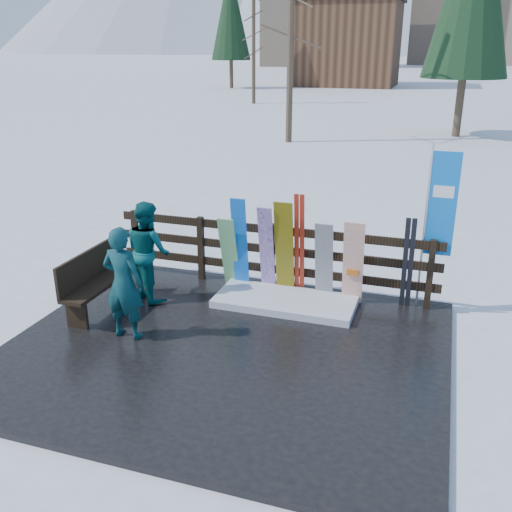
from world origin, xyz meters
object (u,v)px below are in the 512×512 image
(snowboard_4, at_px, (324,262))
(snowboard_5, at_px, (353,264))
(snowboard_3, at_px, (267,250))
(snowboard_0, at_px, (240,244))
(person_front, at_px, (123,283))
(bench, at_px, (94,280))
(person_back, at_px, (148,251))
(snowboard_1, at_px, (229,253))
(rental_flag, at_px, (438,210))
(snowboard_2, at_px, (284,249))

(snowboard_4, bearing_deg, snowboard_5, 0.00)
(snowboard_3, bearing_deg, snowboard_0, 180.00)
(snowboard_5, xyz_separation_m, person_front, (-2.88, -2.11, 0.13))
(bench, height_order, person_back, person_back)
(snowboard_0, height_order, person_front, person_front)
(snowboard_1, relative_size, rental_flag, 0.51)
(snowboard_0, distance_m, snowboard_1, 0.26)
(rental_flag, bearing_deg, snowboard_0, -175.01)
(snowboard_4, bearing_deg, rental_flag, 9.27)
(snowboard_0, bearing_deg, snowboard_1, -180.00)
(snowboard_0, bearing_deg, snowboard_3, 0.00)
(snowboard_0, xyz_separation_m, person_back, (-1.30, -0.79, 0.01))
(snowboard_4, bearing_deg, snowboard_2, -180.00)
(snowboard_2, height_order, rental_flag, rental_flag)
(snowboard_3, distance_m, rental_flag, 2.77)
(snowboard_4, distance_m, rental_flag, 1.92)
(snowboard_2, xyz_separation_m, snowboard_5, (1.14, 0.00, -0.12))
(snowboard_4, xyz_separation_m, person_front, (-2.41, -2.11, 0.15))
(rental_flag, bearing_deg, snowboard_5, -167.17)
(snowboard_5, bearing_deg, snowboard_4, 180.00)
(bench, height_order, snowboard_0, snowboard_0)
(snowboard_0, bearing_deg, person_back, -148.51)
(snowboard_4, bearing_deg, person_back, -163.81)
(snowboard_2, distance_m, snowboard_3, 0.31)
(snowboard_2, height_order, snowboard_4, snowboard_2)
(snowboard_3, distance_m, snowboard_4, 0.97)
(person_front, bearing_deg, snowboard_0, -113.76)
(snowboard_3, height_order, person_back, person_back)
(bench, xyz_separation_m, rental_flag, (4.97, 1.78, 1.09))
(snowboard_2, xyz_separation_m, person_front, (-1.74, -2.11, 0.01))
(snowboard_1, distance_m, person_back, 1.37)
(snowboard_4, bearing_deg, snowboard_0, 180.00)
(snowboard_5, bearing_deg, person_front, -143.74)
(snowboard_3, xyz_separation_m, rental_flag, (2.62, 0.27, 0.84))
(rental_flag, height_order, person_front, rental_flag)
(snowboard_1, height_order, snowboard_5, snowboard_5)
(snowboard_3, relative_size, snowboard_4, 1.14)
(bench, distance_m, snowboard_4, 3.65)
(snowboard_0, distance_m, snowboard_5, 1.91)
(snowboard_1, relative_size, snowboard_4, 0.97)
(bench, relative_size, person_back, 0.91)
(snowboard_1, height_order, snowboard_2, snowboard_2)
(bench, bearing_deg, snowboard_5, 21.80)
(bench, xyz_separation_m, snowboard_2, (2.65, 1.51, 0.30))
(rental_flag, relative_size, person_back, 1.58)
(snowboard_1, xyz_separation_m, snowboard_4, (1.63, 0.00, 0.03))
(snowboard_2, relative_size, snowboard_5, 1.18)
(bench, xyz_separation_m, snowboard_5, (3.79, 1.51, 0.18))
(snowboard_2, bearing_deg, snowboard_1, 180.00)
(snowboard_0, distance_m, person_back, 1.52)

